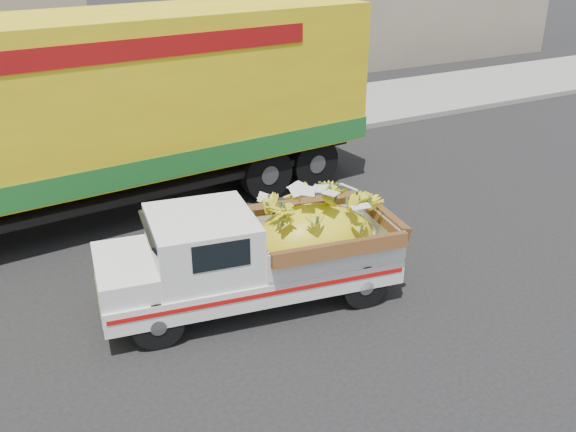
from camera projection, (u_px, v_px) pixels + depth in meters
ground at (228, 311)px, 9.51m from camera, size 100.00×100.00×0.00m
curb at (110, 168)px, 14.84m from camera, size 60.00×0.25×0.15m
sidewalk at (89, 144)px, 16.52m from camera, size 60.00×4.00×0.14m
pickup_truck at (271, 250)px, 9.52m from camera, size 4.55×2.26×1.53m
semi_trailer at (72, 113)px, 11.57m from camera, size 12.04×3.49×3.80m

